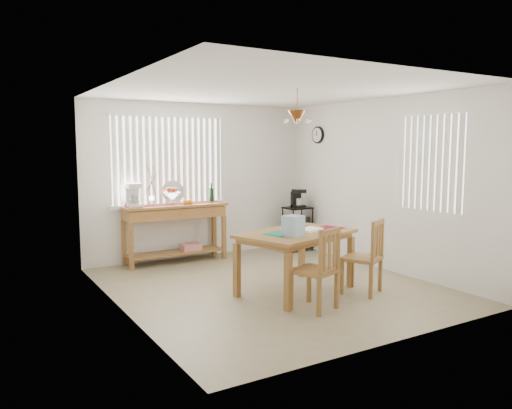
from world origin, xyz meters
TOP-DOWN VIEW (x-y plane):
  - ground at (0.00, 0.00)m, footprint 4.00×4.50m
  - room_shell at (0.00, 0.02)m, footprint 4.20×4.70m
  - sideboard at (-0.55, 1.99)m, footprint 1.68×0.47m
  - sideboard_items at (-0.85, 2.01)m, footprint 1.60×0.40m
  - wire_cart at (1.70, 1.76)m, footprint 0.46×0.37m
  - cart_items at (1.70, 1.77)m, footprint 0.19×0.22m
  - dining_table at (0.14, -0.38)m, footprint 1.68×1.33m
  - table_items at (0.04, -0.54)m, footprint 1.22×0.56m
  - chair_left at (-0.07, -1.10)m, footprint 0.57×0.57m
  - chair_right at (0.86, -0.89)m, footprint 0.60×0.60m

SIDE VIEW (x-z plane):
  - ground at x=0.00m, z-range -0.01..0.00m
  - chair_left at x=-0.07m, z-range -0.01..0.95m
  - chair_right at x=0.86m, z-range -0.01..0.95m
  - wire_cart at x=1.70m, z-range 0.08..0.87m
  - dining_table at x=0.14m, z-range 0.30..1.09m
  - sideboard at x=-0.55m, z-range 0.24..1.18m
  - table_items at x=0.04m, z-range 0.75..1.01m
  - cart_items at x=1.70m, z-range 0.77..1.10m
  - sideboard_items at x=-0.85m, z-range 0.73..1.46m
  - room_shell at x=0.00m, z-range 0.34..3.04m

